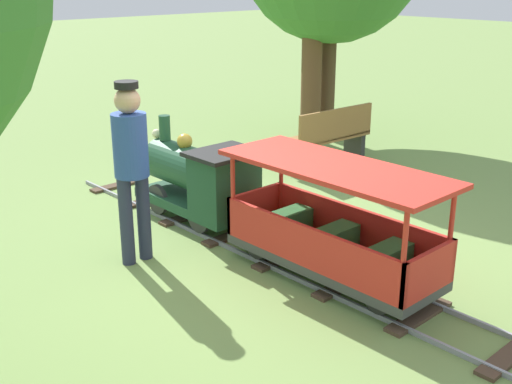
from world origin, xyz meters
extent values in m
plane|color=#75934C|center=(0.00, 0.00, 0.00)|extent=(60.00, 60.00, 0.00)
cube|color=gray|center=(-0.23, 0.23, 0.02)|extent=(0.03, 5.70, 0.04)
cube|color=gray|center=(0.23, 0.23, 0.02)|extent=(0.03, 5.70, 0.04)
cube|color=#4C3828|center=(0.00, -2.27, 0.01)|extent=(0.70, 0.14, 0.03)
cube|color=#4C3828|center=(0.00, -1.55, 0.01)|extent=(0.70, 0.14, 0.03)
cube|color=#4C3828|center=(0.00, -0.84, 0.01)|extent=(0.70, 0.14, 0.03)
cube|color=#4C3828|center=(0.00, -0.13, 0.01)|extent=(0.70, 0.14, 0.03)
cube|color=#4C3828|center=(0.00, 0.58, 0.01)|extent=(0.70, 0.14, 0.03)
cube|color=#4C3828|center=(0.00, 1.30, 0.01)|extent=(0.70, 0.14, 0.03)
cube|color=#4C3828|center=(0.00, 2.01, 0.01)|extent=(0.70, 0.14, 0.03)
cube|color=#4C3828|center=(0.00, 2.72, 0.01)|extent=(0.70, 0.14, 0.03)
cube|color=#1E472D|center=(0.00, 1.18, 0.21)|extent=(0.58, 1.40, 0.10)
cylinder|color=#1E472D|center=(0.00, 1.38, 0.56)|extent=(0.44, 0.85, 0.44)
cylinder|color=#B7932D|center=(0.00, 1.80, 0.56)|extent=(0.37, 0.02, 0.37)
cylinder|color=#1E472D|center=(0.00, 1.68, 0.91)|extent=(0.12, 0.12, 0.26)
sphere|color=#B7932D|center=(0.00, 1.33, 0.83)|extent=(0.16, 0.16, 0.16)
cube|color=#1E472D|center=(0.00, 0.70, 0.54)|extent=(0.58, 0.45, 0.55)
cube|color=black|center=(0.00, 0.70, 0.83)|extent=(0.66, 0.53, 0.04)
sphere|color=#F2EAB2|center=(0.00, 1.83, 0.82)|extent=(0.10, 0.10, 0.10)
cylinder|color=#2D2D2D|center=(-0.23, 1.53, 0.20)|extent=(0.05, 0.32, 0.32)
cylinder|color=#2D2D2D|center=(0.23, 1.53, 0.20)|extent=(0.05, 0.32, 0.32)
cylinder|color=#2D2D2D|center=(-0.23, 0.83, 0.20)|extent=(0.05, 0.32, 0.32)
cylinder|color=#2D2D2D|center=(0.23, 0.83, 0.20)|extent=(0.05, 0.32, 0.32)
cube|color=#3F3F3F|center=(0.00, -0.67, 0.18)|extent=(0.66, 1.90, 0.08)
cube|color=red|center=(-0.31, -0.67, 0.40)|extent=(0.04, 1.90, 0.35)
cube|color=red|center=(0.31, -0.67, 0.40)|extent=(0.04, 1.90, 0.35)
cube|color=red|center=(0.00, 0.26, 0.40)|extent=(0.66, 0.04, 0.35)
cube|color=red|center=(0.00, -1.60, 0.40)|extent=(0.66, 0.04, 0.35)
cylinder|color=red|center=(-0.30, 0.23, 0.59)|extent=(0.04, 0.04, 0.75)
cylinder|color=red|center=(0.30, 0.23, 0.59)|extent=(0.04, 0.04, 0.75)
cylinder|color=red|center=(-0.30, -1.57, 0.59)|extent=(0.04, 0.04, 0.75)
cylinder|color=red|center=(0.30, -1.57, 0.59)|extent=(0.04, 0.04, 0.75)
cube|color=red|center=(0.00, -0.67, 0.99)|extent=(0.76, 2.00, 0.04)
cube|color=#2D6B33|center=(0.00, -1.21, 0.34)|extent=(0.50, 0.20, 0.24)
cube|color=#2D6B33|center=(0.00, -0.67, 0.34)|extent=(0.50, 0.20, 0.24)
cube|color=#2D6B33|center=(0.00, -0.14, 0.34)|extent=(0.50, 0.20, 0.24)
cylinder|color=#262626|center=(-0.23, -0.01, 0.16)|extent=(0.04, 0.24, 0.24)
cylinder|color=#262626|center=(0.23, -0.01, 0.16)|extent=(0.04, 0.24, 0.24)
cylinder|color=#262626|center=(-0.23, -1.34, 0.16)|extent=(0.04, 0.24, 0.24)
cylinder|color=#262626|center=(0.23, -1.34, 0.16)|extent=(0.04, 0.24, 0.24)
cylinder|color=#282D47|center=(-1.08, 0.76, 0.40)|extent=(0.12, 0.12, 0.80)
cylinder|color=#282D47|center=(-0.90, 0.76, 0.40)|extent=(0.12, 0.12, 0.80)
cylinder|color=#2D4C99|center=(-0.99, 0.76, 1.08)|extent=(0.30, 0.30, 0.55)
sphere|color=tan|center=(-0.99, 0.76, 1.46)|extent=(0.22, 0.22, 0.22)
cylinder|color=black|center=(-0.99, 0.76, 1.59)|extent=(0.20, 0.20, 0.06)
cube|color=olive|center=(2.45, 1.54, 0.42)|extent=(1.32, 0.48, 0.06)
cube|color=olive|center=(2.44, 1.36, 0.62)|extent=(1.30, 0.12, 0.40)
cube|color=#333333|center=(1.88, 1.57, 0.21)|extent=(0.10, 0.32, 0.42)
cube|color=#333333|center=(3.02, 1.51, 0.21)|extent=(0.10, 0.32, 0.42)
cylinder|color=brown|center=(3.34, 2.63, 0.97)|extent=(0.30, 0.30, 1.93)
cylinder|color=#4C3823|center=(3.72, 2.63, 0.93)|extent=(0.23, 0.23, 1.86)
camera|label=1|loc=(-3.78, -3.81, 2.46)|focal=44.71mm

